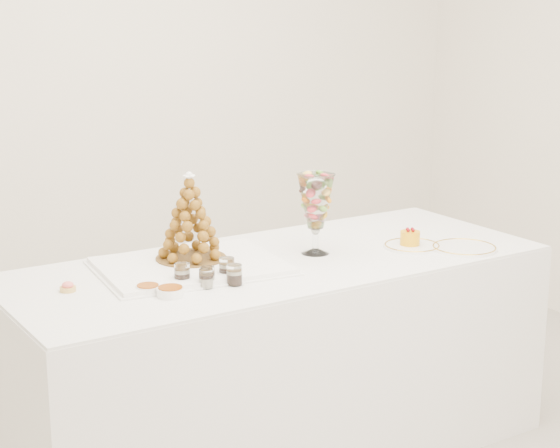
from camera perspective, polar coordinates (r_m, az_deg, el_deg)
buffet_table at (r=3.71m, az=-0.18°, el=-8.18°), size 2.14×0.93×0.80m
lace_tray at (r=3.48m, az=-5.45°, el=-2.57°), size 0.69×0.54×0.02m
macaron_vase at (r=3.63m, az=2.19°, el=1.33°), size 0.14×0.14×0.32m
cake_plate at (r=3.80m, az=8.05°, el=-1.34°), size 0.23×0.23×0.01m
spare_plate at (r=3.81m, az=11.16°, el=-1.44°), size 0.26×0.26×0.01m
pink_tart at (r=3.29m, az=-12.81°, el=-3.78°), size 0.06×0.06×0.04m
verrine_a at (r=3.30m, az=-5.99°, el=-3.03°), size 0.06×0.06×0.07m
verrine_b at (r=3.28m, az=-4.44°, el=-3.19°), size 0.06×0.06×0.07m
verrine_c at (r=3.36m, az=-3.26°, el=-2.69°), size 0.07×0.07×0.07m
verrine_d at (r=3.25m, az=-4.53°, el=-3.34°), size 0.06×0.06×0.07m
verrine_e at (r=3.28m, az=-2.80°, el=-3.11°), size 0.07×0.07×0.07m
ramekin_back at (r=3.22m, az=-8.06°, el=-3.97°), size 0.08×0.08×0.03m
ramekin_front at (r=3.18m, az=-6.70°, el=-4.14°), size 0.09×0.09×0.03m
croquembouche at (r=3.50m, az=-5.51°, el=0.43°), size 0.28×0.28×0.33m
mousse_cake at (r=3.79m, az=7.93°, el=-0.84°), size 0.08×0.08×0.07m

